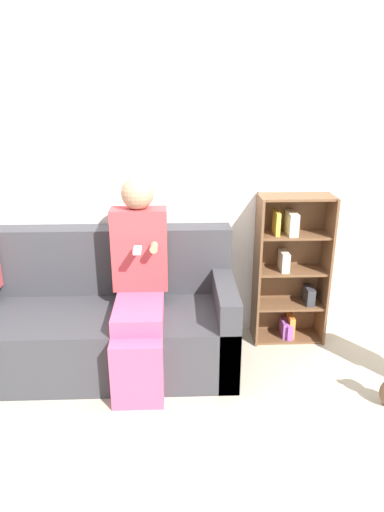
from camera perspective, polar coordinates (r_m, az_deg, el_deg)
name	(u,v)px	position (r m, az deg, el deg)	size (l,w,h in m)	color
ground_plane	(137,404)	(3.03, -6.91, -17.90)	(14.00, 14.00, 0.00)	#B2A893
back_wall	(139,175)	(3.39, -6.60, 10.06)	(10.00, 0.06, 2.55)	silver
couch	(85,321)	(3.35, -13.21, -7.93)	(2.10, 0.82, 0.93)	#38383D
adult_seated	(139,279)	(3.02, -6.67, -2.85)	(0.38, 0.75, 1.33)	#DB4C75
bookshelf	(290,271)	(3.56, 12.15, -1.84)	(0.54, 0.26, 1.15)	brown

